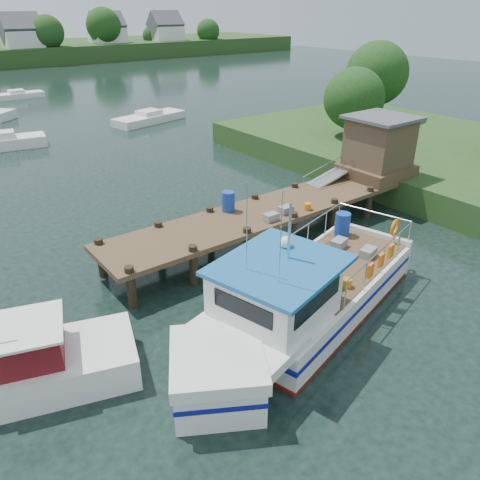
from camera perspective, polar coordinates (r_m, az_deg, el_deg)
ground_plane at (r=20.13m, az=-0.33°, el=-1.00°), size 160.00×160.00×0.00m
near_shore at (r=31.58m, az=26.29°, el=10.63°), size 16.00×30.00×7.76m
dock at (r=23.46m, az=12.58°, el=8.41°), size 16.60×3.00×4.78m
lobster_boat at (r=15.00m, az=7.13°, el=-7.46°), size 11.33×5.62×5.46m
moored_far at (r=59.92m, az=-25.54°, el=15.63°), size 5.60×1.96×0.95m
moored_b at (r=38.59m, az=-26.82°, el=10.58°), size 5.89×2.88×1.25m
moored_c at (r=43.69m, az=-10.99°, el=14.42°), size 7.05×3.73×1.06m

